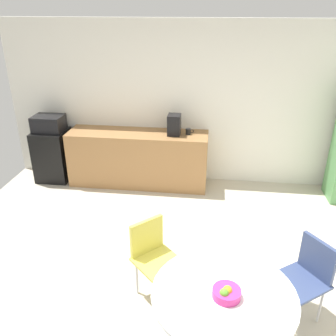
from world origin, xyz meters
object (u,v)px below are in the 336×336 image
(mini_fridge, at_px, (53,155))
(chair_navy, at_px, (308,271))
(microwave, at_px, (49,123))
(mug_white, at_px, (188,131))
(round_table, at_px, (223,304))
(coffee_maker, at_px, (174,125))
(fruit_bowl, at_px, (226,293))
(chair_yellow, at_px, (152,250))

(mini_fridge, relative_size, chair_navy, 1.04)
(microwave, height_order, mug_white, microwave)
(round_table, bearing_deg, coffee_maker, 103.41)
(mug_white, bearing_deg, fruit_bowl, -80.45)
(mini_fridge, distance_m, chair_navy, 4.44)
(chair_navy, bearing_deg, chair_yellow, 175.31)
(round_table, relative_size, chair_navy, 1.39)
(chair_yellow, bearing_deg, fruit_bowl, -46.53)
(chair_yellow, bearing_deg, chair_navy, -4.69)
(chair_navy, bearing_deg, mug_white, 117.17)
(microwave, bearing_deg, chair_navy, -35.21)
(round_table, height_order, chair_yellow, chair_yellow)
(microwave, height_order, chair_navy, microwave)
(coffee_maker, bearing_deg, mini_fridge, 180.00)
(microwave, relative_size, fruit_bowl, 2.15)
(round_table, xyz_separation_m, mug_white, (-0.53, 3.18, 0.35))
(microwave, xyz_separation_m, fruit_bowl, (2.84, -3.19, -0.23))
(round_table, height_order, coffee_maker, coffee_maker)
(round_table, bearing_deg, microwave, 131.92)
(fruit_bowl, bearing_deg, microwave, 131.69)
(chair_yellow, bearing_deg, mug_white, 86.02)
(chair_navy, bearing_deg, microwave, 144.79)
(mini_fridge, distance_m, round_table, 4.23)
(coffee_maker, bearing_deg, microwave, 180.00)
(chair_yellow, bearing_deg, coffee_maker, 91.23)
(round_table, relative_size, mug_white, 8.94)
(fruit_bowl, relative_size, coffee_maker, 0.70)
(mini_fridge, height_order, chair_navy, mini_fridge)
(chair_navy, bearing_deg, fruit_bowl, -141.38)
(mini_fridge, relative_size, round_table, 0.75)
(mini_fridge, xyz_separation_m, coffee_maker, (2.07, 0.00, 0.63))
(round_table, xyz_separation_m, fruit_bowl, (0.02, -0.04, 0.17))
(chair_yellow, bearing_deg, round_table, -45.47)
(round_table, distance_m, coffee_maker, 3.27)
(microwave, relative_size, round_table, 0.42)
(chair_yellow, xyz_separation_m, coffee_maker, (-0.05, 2.44, 0.54))
(mini_fridge, xyz_separation_m, mug_white, (2.30, 0.03, 0.52))
(microwave, distance_m, round_table, 4.25)
(microwave, distance_m, fruit_bowl, 4.28)
(coffee_maker, bearing_deg, fruit_bowl, -76.50)
(fruit_bowl, height_order, mug_white, mug_white)
(chair_yellow, bearing_deg, mini_fridge, 131.12)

